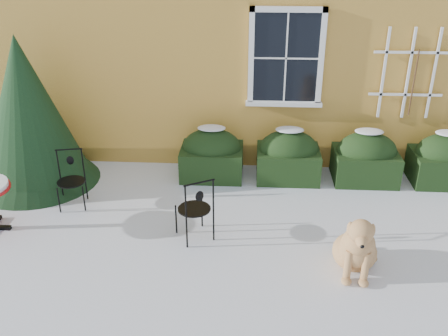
# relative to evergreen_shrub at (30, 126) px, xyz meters

# --- Properties ---
(ground) EXTENTS (80.00, 80.00, 0.00)m
(ground) POSITION_rel_evergreen_shrub_xyz_m (3.23, -2.18, -0.99)
(ground) COLOR white
(ground) RESTS_ON ground
(hedge_row) EXTENTS (4.95, 0.80, 0.91)m
(hedge_row) POSITION_rel_evergreen_shrub_xyz_m (4.88, 0.37, -0.59)
(hedge_row) COLOR black
(hedge_row) RESTS_ON ground
(evergreen_shrub) EXTENTS (2.04, 2.04, 2.47)m
(evergreen_shrub) POSITION_rel_evergreen_shrub_xyz_m (0.00, 0.00, 0.00)
(evergreen_shrub) COLOR black
(evergreen_shrub) RESTS_ON ground
(patio_chair_near) EXTENTS (0.57, 0.57, 0.95)m
(patio_chair_near) POSITION_rel_evergreen_shrub_xyz_m (2.87, -1.58, -0.52)
(patio_chair_near) COLOR black
(patio_chair_near) RESTS_ON ground
(patio_chair_far) EXTENTS (0.47, 0.46, 0.88)m
(patio_chair_far) POSITION_rel_evergreen_shrub_xyz_m (0.87, -0.76, -0.55)
(patio_chair_far) COLOR black
(patio_chair_far) RESTS_ON ground
(dog) EXTENTS (0.63, 0.97, 0.89)m
(dog) POSITION_rel_evergreen_shrub_xyz_m (4.93, -2.21, -0.64)
(dog) COLOR tan
(dog) RESTS_ON ground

